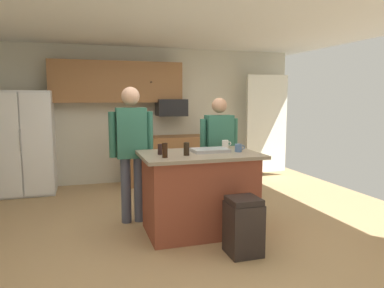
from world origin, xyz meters
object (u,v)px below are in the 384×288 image
Objects in this scene: person_elder_center at (131,145)px; trash_bin at (243,226)px; refrigerator at (24,143)px; glass_pilsner at (160,149)px; glass_dark_ale at (165,150)px; serving_tray at (210,150)px; kitchen_island at (199,192)px; mug_blue_stoneware at (239,148)px; tumbler_amber at (186,149)px; microwave_over_range at (171,108)px; mug_ceramic_white at (225,144)px; person_host_foreground at (219,147)px.

trash_bin is (0.97, -1.34, -0.73)m from person_elder_center.
refrigerator reaches higher than glass_pilsner.
refrigerator reaches higher than glass_dark_ale.
serving_tray is at bearing 22.37° from glass_dark_ale.
kitchen_island is 10.97× the size of mug_blue_stoneware.
mug_blue_stoneware is (0.69, 0.08, -0.03)m from tumbler_amber.
glass_dark_ale is 1.17m from trash_bin.
tumbler_amber is 0.91× the size of glass_dark_ale.
person_elder_center reaches higher than tumbler_amber.
person_elder_center is 0.85m from glass_dark_ale.
refrigerator is 3.14× the size of microwave_over_range.
mug_ceramic_white is (1.19, -0.29, -0.00)m from person_elder_center.
person_host_foreground is at bearing 53.22° from kitchen_island.
tumbler_amber reaches higher than mug_ceramic_white.
mug_ceramic_white is at bearing 94.39° from mug_blue_stoneware.
tumbler_amber is at bearing -146.73° from mug_ceramic_white.
person_elder_center reaches higher than kitchen_island.
person_host_foreground reaches higher than serving_tray.
mug_blue_stoneware reaches higher than kitchen_island.
serving_tray is (-0.34, 0.10, -0.03)m from mug_blue_stoneware.
tumbler_amber is 0.31m from glass_pilsner.
glass_dark_ale reaches higher than tumbler_amber.
glass_pilsner is 0.96m from mug_blue_stoneware.
kitchen_island is 2.31× the size of trash_bin.
serving_tray is (0.62, 0.26, -0.06)m from glass_dark_ale.
serving_tray is at bearing -93.60° from microwave_over_range.
serving_tray is at bearing 164.16° from mug_blue_stoneware.
trash_bin is at bearing -83.57° from serving_tray.
glass_pilsner is (-0.47, 0.02, 0.55)m from kitchen_island.
microwave_over_range is 2.68m from serving_tray.
mug_ceramic_white is (0.93, 0.28, -0.01)m from glass_pilsner.
mug_ceramic_white reaches higher than trash_bin.
person_host_foreground is 2.68× the size of trash_bin.
person_host_foreground reaches higher than tumbler_amber.
kitchen_island is 10.98× the size of mug_ceramic_white.
person_elder_center is at bearing 166.29° from mug_ceramic_white.
serving_tray is (-0.31, -0.26, -0.03)m from mug_ceramic_white.
refrigerator is 11.83× the size of tumbler_amber.
glass_pilsner is 0.96× the size of mug_ceramic_white.
tumbler_amber is 1.16× the size of mug_ceramic_white.
trash_bin is (0.44, -0.62, -0.75)m from tumbler_amber.
refrigerator is 14.26× the size of glass_pilsner.
glass_dark_ale is 1.27× the size of mug_blue_stoneware.
microwave_over_range is 2.04m from person_host_foreground.
tumbler_amber is 0.69m from mug_blue_stoneware.
glass_dark_ale is (-0.27, -0.08, 0.01)m from tumbler_amber.
person_elder_center is (-0.73, 0.59, 0.54)m from kitchen_island.
tumbler_amber is 0.79m from mug_ceramic_white.
person_elder_center is 1.04m from serving_tray.
person_host_foreground is 1.22m from glass_pilsner.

